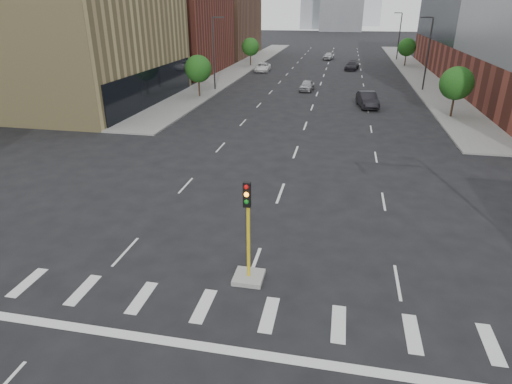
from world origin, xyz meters
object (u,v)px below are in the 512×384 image
(median_traffic_signal, at_px, (248,260))
(car_near_left, at_px, (307,85))
(car_mid_right, at_px, (367,100))
(car_distant, at_px, (329,56))
(car_far_left, at_px, (263,67))
(car_deep_right, at_px, (352,66))

(median_traffic_signal, distance_m, car_near_left, 43.13)
(car_mid_right, distance_m, car_distant, 45.49)
(car_near_left, bearing_deg, median_traffic_signal, -84.26)
(car_mid_right, bearing_deg, median_traffic_signal, -108.94)
(car_near_left, xyz_separation_m, car_far_left, (-9.00, 16.38, 0.02))
(car_mid_right, bearing_deg, car_distant, 88.67)
(car_far_left, xyz_separation_m, car_distant, (10.24, 19.98, 0.04))
(car_far_left, relative_size, car_distant, 1.16)
(median_traffic_signal, distance_m, car_far_left, 60.40)
(median_traffic_signal, bearing_deg, car_mid_right, 80.21)
(car_mid_right, bearing_deg, car_far_left, 114.08)
(car_near_left, bearing_deg, car_mid_right, -45.76)
(car_near_left, relative_size, car_mid_right, 0.80)
(median_traffic_signal, bearing_deg, car_deep_right, 86.06)
(car_far_left, relative_size, car_deep_right, 1.04)
(median_traffic_signal, relative_size, car_deep_right, 0.90)
(car_mid_right, relative_size, car_deep_right, 1.02)
(car_mid_right, bearing_deg, car_near_left, 121.34)
(car_deep_right, relative_size, car_distant, 1.12)
(median_traffic_signal, relative_size, car_mid_right, 0.88)
(median_traffic_signal, relative_size, car_near_left, 1.10)
(car_near_left, xyz_separation_m, car_mid_right, (7.44, -8.71, 0.14))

